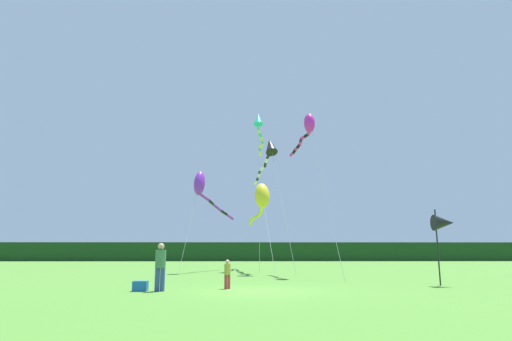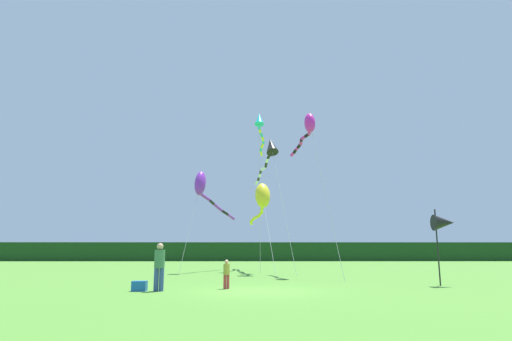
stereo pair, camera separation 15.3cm
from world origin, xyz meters
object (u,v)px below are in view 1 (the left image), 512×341
object	(u,v)px
cooler_box	(140,286)
kite_yellow	(262,197)
banner_flag_pole	(444,223)
person_child	(227,272)
kite_purple	(203,187)
kite_magenta	(308,127)
kite_cyan	(259,126)
person_adult	(160,264)
kite_black	(269,151)

from	to	relation	value
cooler_box	kite_yellow	size ratio (longest dim) A/B	0.07
banner_flag_pole	kite_yellow	size ratio (longest dim) A/B	0.42
person_child	kite_yellow	bearing A→B (deg)	80.73
kite_yellow	kite_purple	size ratio (longest dim) A/B	0.90
kite_magenta	kite_cyan	bearing A→B (deg)	109.69
person_adult	kite_black	world-z (taller)	kite_black
banner_flag_pole	kite_black	distance (m)	15.44
kite_purple	kite_black	bearing A→B (deg)	15.90
banner_flag_pole	kite_black	size ratio (longest dim) A/B	0.29
kite_cyan	kite_yellow	world-z (taller)	kite_cyan
person_adult	kite_yellow	world-z (taller)	kite_yellow
person_adult	cooler_box	bearing A→B (deg)	178.62
kite_black	kite_magenta	bearing A→B (deg)	-68.11
person_adult	person_child	xyz separation A→B (m)	(2.44, 0.95, -0.35)
cooler_box	kite_yellow	distance (m)	12.83
person_adult	person_child	bearing A→B (deg)	21.33
person_adult	banner_flag_pole	bearing A→B (deg)	11.35
person_adult	kite_cyan	distance (m)	20.50
cooler_box	banner_flag_pole	world-z (taller)	banner_flag_pole
person_child	kite_yellow	xyz separation A→B (m)	(1.64, 10.03, 4.19)
person_adult	kite_purple	world-z (taller)	kite_purple
banner_flag_pole	kite_yellow	distance (m)	11.76
person_adult	banner_flag_pole	world-z (taller)	banner_flag_pole
kite_yellow	person_child	bearing A→B (deg)	-99.27
banner_flag_pole	kite_purple	distance (m)	16.38
kite_cyan	person_adult	bearing A→B (deg)	-103.29
kite_cyan	kite_purple	bearing A→B (deg)	-136.38
kite_yellow	kite_cyan	bearing A→B (deg)	90.19
person_adult	person_child	size ratio (longest dim) A/B	1.56
banner_flag_pole	kite_purple	xyz separation A→B (m)	(-11.75, 10.96, 3.17)
person_child	kite_yellow	size ratio (longest dim) A/B	0.14
kite_cyan	banner_flag_pole	bearing A→B (deg)	-62.48
kite_yellow	kite_black	bearing A→B (deg)	80.15
person_adult	kite_black	xyz separation A→B (m)	(4.71, 14.66, 7.77)
banner_flag_pole	person_child	bearing A→B (deg)	-171.41
kite_purple	person_adult	bearing A→B (deg)	-90.08
person_child	banner_flag_pole	distance (m)	9.65
person_child	kite_black	bearing A→B (deg)	80.57
kite_yellow	cooler_box	bearing A→B (deg)	-113.55
banner_flag_pole	kite_black	bearing A→B (deg)	119.85
person_child	kite_cyan	xyz separation A→B (m)	(1.62, 16.21, 10.80)
person_child	kite_magenta	world-z (taller)	kite_magenta
kite_black	kite_purple	bearing A→B (deg)	-164.10
person_adult	kite_yellow	distance (m)	12.33
kite_cyan	kite_magenta	xyz separation A→B (m)	(2.84, -7.95, -2.43)
kite_magenta	person_adult	bearing A→B (deg)	-126.80
kite_yellow	kite_magenta	size ratio (longest dim) A/B	0.79
person_child	kite_magenta	size ratio (longest dim) A/B	0.11
person_child	kite_purple	xyz separation A→B (m)	(-2.42, 12.37, 5.17)
banner_flag_pole	kite_cyan	world-z (taller)	kite_cyan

